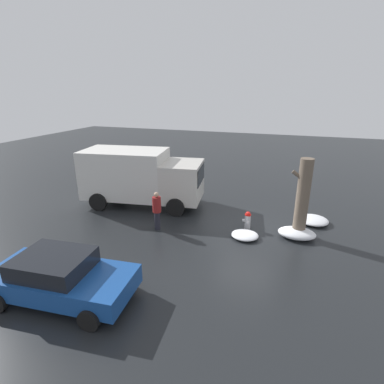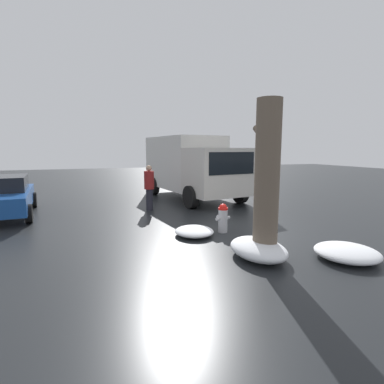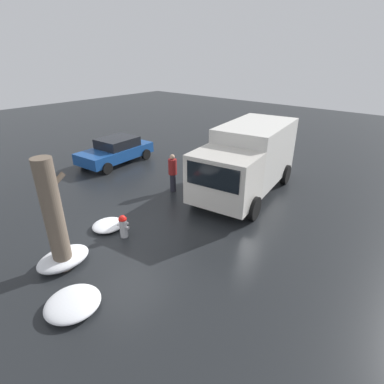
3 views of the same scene
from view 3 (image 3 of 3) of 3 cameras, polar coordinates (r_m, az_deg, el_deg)
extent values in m
plane|color=black|center=(10.55, -12.74, -8.24)|extent=(60.00, 60.00, 0.00)
cylinder|color=#B7B7BC|center=(10.38, -12.91, -6.74)|extent=(0.26, 0.26, 0.65)
cylinder|color=red|center=(10.21, -13.10, -5.05)|extent=(0.27, 0.27, 0.06)
sphere|color=red|center=(10.19, -13.11, -4.91)|extent=(0.22, 0.22, 0.22)
cylinder|color=#B7B7BC|center=(10.46, -12.32, -5.93)|extent=(0.12, 0.13, 0.11)
cylinder|color=#B7B7BC|center=(10.45, -13.71, -6.11)|extent=(0.11, 0.12, 0.09)
cylinder|color=#B7B7BC|center=(10.24, -12.18, -6.64)|extent=(0.11, 0.12, 0.09)
cylinder|color=#6B5B4C|center=(8.88, -24.83, -4.35)|extent=(0.52, 0.52, 3.34)
cylinder|color=#6B5B4C|center=(8.58, -24.57, 1.66)|extent=(0.59, 0.15, 0.48)
cube|color=beige|center=(11.27, 6.14, 2.60)|extent=(2.22, 2.68, 1.92)
cube|color=black|center=(10.33, 3.86, 2.86)|extent=(0.33, 2.03, 0.84)
cube|color=silver|center=(13.84, 11.91, 7.69)|extent=(4.53, 3.02, 2.46)
cylinder|color=black|center=(11.33, 11.64, -3.02)|extent=(0.93, 0.41, 0.90)
cylinder|color=black|center=(12.26, 1.04, -0.22)|extent=(0.93, 0.41, 0.90)
cylinder|color=black|center=(14.86, 17.34, 3.25)|extent=(0.93, 0.41, 0.90)
cylinder|color=black|center=(15.58, 8.76, 5.13)|extent=(0.93, 0.41, 0.90)
cylinder|color=#23232D|center=(13.39, -3.64, 1.81)|extent=(0.26, 0.26, 0.82)
cylinder|color=maroon|center=(13.12, -3.73, 4.82)|extent=(0.37, 0.37, 0.68)
sphere|color=tan|center=(12.97, -3.79, 6.69)|extent=(0.22, 0.22, 0.22)
cube|color=#194793|center=(17.40, -14.37, 7.26)|extent=(4.35, 2.24, 0.58)
cube|color=black|center=(17.38, -14.04, 9.16)|extent=(2.15, 1.83, 0.50)
cylinder|color=black|center=(15.95, -15.87, 4.35)|extent=(0.62, 0.25, 0.60)
cylinder|color=black|center=(17.40, -19.85, 5.53)|extent=(0.62, 0.25, 0.60)
cylinder|color=black|center=(17.74, -8.78, 7.11)|extent=(0.62, 0.25, 0.60)
cylinder|color=black|center=(19.06, -12.92, 8.03)|extent=(0.62, 0.25, 0.60)
ellipsoid|color=white|center=(9.75, -23.29, -11.58)|extent=(1.52, 1.08, 0.40)
ellipsoid|color=white|center=(11.10, -15.71, -6.08)|extent=(1.12, 1.04, 0.24)
ellipsoid|color=white|center=(8.30, -21.74, -19.09)|extent=(1.35, 1.31, 0.29)
camera|label=1|loc=(19.78, -42.36, 19.68)|focal=28.00mm
camera|label=2|loc=(11.69, -57.75, -3.88)|focal=28.00mm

